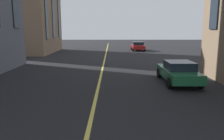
{
  "coord_description": "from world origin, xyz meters",
  "views": [
    {
      "loc": [
        6.05,
        -0.77,
        3.29
      ],
      "look_at": [
        15.93,
        -0.79,
        1.53
      ],
      "focal_mm": 36.66,
      "sensor_mm": 36.0,
      "label": 1
    }
  ],
  "objects": [
    {
      "name": "lane_centre_line",
      "position": [
        20.0,
        0.0,
        0.0
      ],
      "size": [
        80.0,
        0.16,
        0.01
      ],
      "color": "#D8C64C",
      "rests_on": "ground_plane"
    },
    {
      "name": "building_left_far",
      "position": [
        39.11,
        11.55,
        7.23
      ],
      "size": [
        10.49,
        8.23,
        14.45
      ],
      "color": "#846B51",
      "rests_on": "ground_plane"
    },
    {
      "name": "car_red_oncoming",
      "position": [
        42.04,
        -4.9,
        0.7
      ],
      "size": [
        4.4,
        1.95,
        1.37
      ],
      "color": "#B21E1E",
      "rests_on": "ground_plane"
    },
    {
      "name": "car_green_parked_b",
      "position": [
        19.92,
        -4.9,
        0.7
      ],
      "size": [
        4.4,
        1.95,
        1.37
      ],
      "color": "#1E6038",
      "rests_on": "ground_plane"
    }
  ]
}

